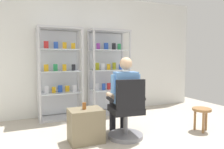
# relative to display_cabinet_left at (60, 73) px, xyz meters

# --- Properties ---
(back_wall) EXTENTS (6.00, 0.10, 2.70)m
(back_wall) POSITION_rel_display_cabinet_left_xyz_m (0.55, 0.24, 0.39)
(back_wall) COLOR silver
(back_wall) RESTS_ON ground
(display_cabinet_left) EXTENTS (0.90, 0.45, 1.90)m
(display_cabinet_left) POSITION_rel_display_cabinet_left_xyz_m (0.00, 0.00, 0.00)
(display_cabinet_left) COLOR #B7B7BC
(display_cabinet_left) RESTS_ON ground
(display_cabinet_right) EXTENTS (0.90, 0.45, 1.90)m
(display_cabinet_right) POSITION_rel_display_cabinet_left_xyz_m (1.10, 0.00, 0.00)
(display_cabinet_right) COLOR #B7B7BC
(display_cabinet_right) RESTS_ON ground
(office_chair) EXTENTS (0.59, 0.56, 0.96)m
(office_chair) POSITION_rel_display_cabinet_left_xyz_m (0.76, -1.61, -0.57)
(office_chair) COLOR slate
(office_chair) RESTS_ON ground
(seated_shopkeeper) EXTENTS (0.52, 0.60, 1.29)m
(seated_shopkeeper) POSITION_rel_display_cabinet_left_xyz_m (0.78, -1.45, -0.25)
(seated_shopkeeper) COLOR black
(seated_shopkeeper) RESTS_ON ground
(storage_crate) EXTENTS (0.51, 0.38, 0.51)m
(storage_crate) POSITION_rel_display_cabinet_left_xyz_m (0.13, -1.47, -0.71)
(storage_crate) COLOR #72664C
(storage_crate) RESTS_ON ground
(tea_glass) EXTENTS (0.06, 0.06, 0.10)m
(tea_glass) POSITION_rel_display_cabinet_left_xyz_m (0.11, -1.48, -0.40)
(tea_glass) COLOR brown
(tea_glass) RESTS_ON storage_crate
(wooden_stool) EXTENTS (0.32, 0.32, 0.40)m
(wooden_stool) POSITION_rel_display_cabinet_left_xyz_m (2.13, -1.81, -0.64)
(wooden_stool) COLOR olive
(wooden_stool) RESTS_ON ground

